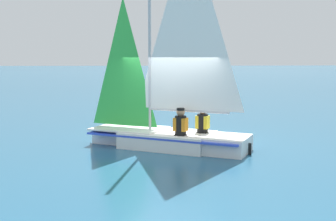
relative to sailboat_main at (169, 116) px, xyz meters
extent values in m
plane|color=#235675|center=(-0.03, 0.02, -0.88)|extent=(260.00, 260.00, 0.00)
cube|color=white|center=(-0.03, 0.02, -0.66)|extent=(2.88, 2.50, 0.44)
cube|color=white|center=(-1.56, 0.85, -0.66)|extent=(1.30, 1.22, 0.44)
cube|color=white|center=(1.49, -0.82, -0.66)|extent=(1.51, 1.62, 0.44)
cube|color=blue|center=(-0.03, 0.02, -0.52)|extent=(4.56, 3.43, 0.05)
cube|color=silver|center=(-1.11, 0.60, -0.42)|extent=(2.43, 2.18, 0.04)
cylinder|color=#B7B7BC|center=(-0.52, 0.28, 2.38)|extent=(0.08, 0.08, 5.64)
cylinder|color=#B7B7BC|center=(0.49, -0.27, 0.18)|extent=(2.06, 1.17, 0.07)
pyramid|color=white|center=(0.49, -0.27, 2.64)|extent=(1.95, 1.09, 4.86)
pyramid|color=green|center=(-1.25, 0.68, 1.49)|extent=(1.34, 0.76, 3.67)
cube|color=black|center=(1.99, -1.09, -0.73)|extent=(0.08, 0.06, 0.31)
cube|color=black|center=(0.26, -0.53, -0.65)|extent=(0.36, 0.34, 0.45)
cylinder|color=black|center=(0.26, -0.53, -0.17)|extent=(0.41, 0.41, 0.50)
cube|color=orange|center=(0.26, -0.53, -0.15)|extent=(0.42, 0.39, 0.35)
sphere|color=#A87A56|center=(0.26, -0.53, 0.18)|extent=(0.22, 0.22, 0.22)
cylinder|color=black|center=(0.26, -0.53, 0.26)|extent=(0.28, 0.28, 0.06)
cube|color=black|center=(0.91, -0.18, -0.65)|extent=(0.36, 0.34, 0.45)
cylinder|color=black|center=(0.91, -0.18, -0.17)|extent=(0.41, 0.41, 0.50)
cube|color=yellow|center=(0.91, -0.18, -0.15)|extent=(0.42, 0.39, 0.35)
sphere|color=#A87A56|center=(0.91, -0.18, 0.18)|extent=(0.22, 0.22, 0.22)
camera|label=1|loc=(-0.99, -11.51, 1.60)|focal=45.00mm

